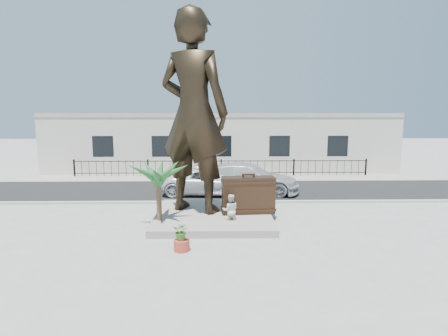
% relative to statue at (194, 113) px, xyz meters
% --- Properties ---
extents(ground, '(100.00, 100.00, 0.00)m').
position_rel_statue_xyz_m(ground, '(1.37, -1.99, -4.81)').
color(ground, '#9E9991').
rests_on(ground, ground).
extents(street, '(40.00, 7.00, 0.01)m').
position_rel_statue_xyz_m(street, '(1.37, 6.01, -4.80)').
color(street, black).
rests_on(street, ground).
extents(curb, '(40.00, 0.25, 0.12)m').
position_rel_statue_xyz_m(curb, '(1.37, 2.51, -4.75)').
color(curb, '#A5A399').
rests_on(curb, ground).
extents(far_sidewalk, '(40.00, 2.50, 0.02)m').
position_rel_statue_xyz_m(far_sidewalk, '(1.37, 10.01, -4.80)').
color(far_sidewalk, '#9E9991').
rests_on(far_sidewalk, ground).
extents(plinth, '(5.20, 5.20, 0.30)m').
position_rel_statue_xyz_m(plinth, '(0.87, -0.49, -4.66)').
color(plinth, gray).
rests_on(plinth, ground).
extents(fence, '(22.00, 0.10, 1.20)m').
position_rel_statue_xyz_m(fence, '(1.37, 10.81, -4.21)').
color(fence, black).
rests_on(fence, ground).
extents(building, '(28.00, 7.00, 4.40)m').
position_rel_statue_xyz_m(building, '(1.37, 15.01, -2.61)').
color(building, silver).
rests_on(building, ground).
extents(statue, '(3.89, 3.33, 9.02)m').
position_rel_statue_xyz_m(statue, '(0.00, 0.00, 0.00)').
color(statue, black).
rests_on(statue, plinth).
extents(suitcase, '(2.42, 0.95, 1.66)m').
position_rel_statue_xyz_m(suitcase, '(2.46, -0.49, -3.68)').
color(suitcase, '#322015').
rests_on(suitcase, plinth).
extents(tourist, '(0.69, 0.55, 1.40)m').
position_rel_statue_xyz_m(tourist, '(1.61, -1.51, -4.11)').
color(tourist, silver).
rests_on(tourist, ground).
extents(car_white, '(5.63, 2.88, 1.52)m').
position_rel_statue_xyz_m(car_white, '(0.52, 4.71, -4.04)').
color(car_white, silver).
rests_on(car_white, street).
extents(car_silver, '(6.48, 3.54, 1.78)m').
position_rel_statue_xyz_m(car_silver, '(2.86, 4.98, -3.91)').
color(car_silver, '#AAACAF').
rests_on(car_silver, street).
extents(worker, '(1.15, 1.01, 1.55)m').
position_rel_statue_xyz_m(worker, '(-0.01, 9.97, -4.01)').
color(worker, '#EC450C').
rests_on(worker, far_sidewalk).
extents(palm_tree, '(1.80, 1.80, 3.20)m').
position_rel_statue_xyz_m(palm_tree, '(-1.42, -1.55, -4.81)').
color(palm_tree, '#1F5525').
rests_on(palm_tree, ground).
extents(planter, '(0.56, 0.56, 0.40)m').
position_rel_statue_xyz_m(planter, '(-0.22, -4.33, -4.61)').
color(planter, '#AF392E').
rests_on(planter, ground).
extents(shrub, '(0.67, 0.61, 0.64)m').
position_rel_statue_xyz_m(shrub, '(-0.22, -4.33, -4.09)').
color(shrub, '#3B7024').
rests_on(shrub, planter).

